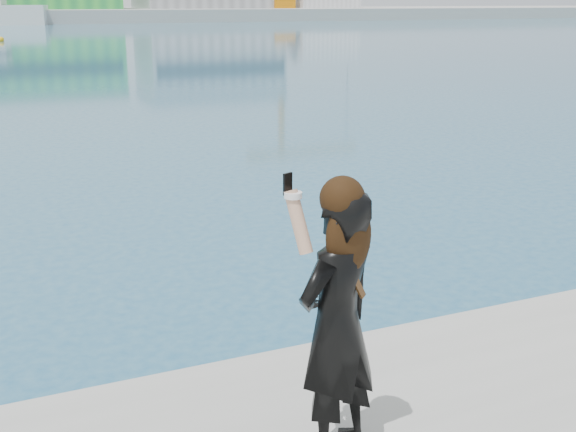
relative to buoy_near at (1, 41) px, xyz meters
name	(u,v)px	position (x,y,z in m)	size (l,w,h in m)	color
buoy_near	(1,41)	(0.00, 0.00, 0.00)	(0.50, 0.50, 0.50)	#F4AC0C
woman	(337,317)	(-1.14, -65.02, 1.67)	(0.70, 0.59, 1.73)	black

